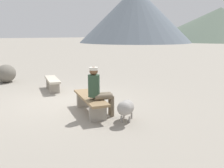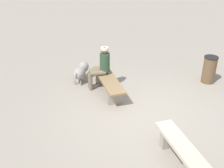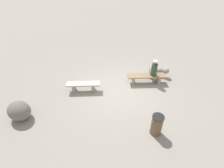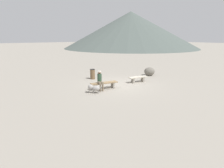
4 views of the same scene
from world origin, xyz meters
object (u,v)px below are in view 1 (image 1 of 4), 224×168
(seated_person, at_px, (98,89))
(dog, at_px, (126,108))
(boulder, at_px, (6,73))
(bench_right, at_px, (90,101))
(bench_left, at_px, (52,82))

(seated_person, distance_m, dog, 0.85)
(dog, distance_m, boulder, 6.89)
(bench_right, xyz_separation_m, dog, (1.05, 0.38, 0.02))
(seated_person, relative_size, dog, 1.76)
(bench_right, bearing_deg, seated_person, 17.98)
(seated_person, bearing_deg, bench_left, -164.38)
(boulder, bearing_deg, bench_left, 23.29)
(bench_left, height_order, dog, dog)
(bench_right, height_order, boulder, boulder)
(bench_right, bearing_deg, boulder, -157.98)
(bench_right, relative_size, seated_person, 1.51)
(bench_left, distance_m, bench_right, 3.12)
(bench_left, relative_size, bench_right, 0.83)
(bench_left, bearing_deg, seated_person, 10.93)
(bench_left, bearing_deg, bench_right, 10.11)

